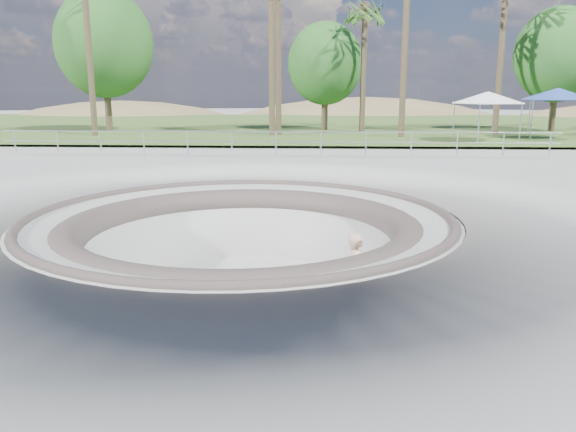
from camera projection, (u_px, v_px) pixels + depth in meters
The scene contains 13 objects.
ground at pixel (240, 216), 13.52m from camera, with size 180.00×180.00×0.00m, color #AEAEA9.
skate_bowl at pixel (242, 288), 13.92m from camera, with size 14.00×14.00×4.10m.
grass_strip at pixel (295, 124), 46.61m from camera, with size 180.00×36.00×0.12m.
distant_hills at pixel (332, 172), 70.58m from camera, with size 103.20×45.00×28.60m.
safety_railing at pixel (276, 142), 25.06m from camera, with size 25.00×0.06×1.03m.
skateboard at pixel (355, 317), 12.13m from camera, with size 0.77×0.48×0.08m.
skater at pixel (357, 276), 11.92m from camera, with size 0.68×0.45×1.87m, color #D3AA88.
canopy_white at pixel (488, 98), 29.95m from camera, with size 4.99×4.99×2.64m.
canopy_blue at pixel (558, 94), 32.08m from camera, with size 5.38×5.38×2.84m.
palm_d at pixel (365, 15), 35.71m from camera, with size 2.60×2.60×8.79m.
bushy_tree_left at pixel (104, 44), 37.12m from camera, with size 6.49×5.90×9.36m.
bushy_tree_mid at pixel (325, 64), 38.33m from camera, with size 5.13×4.66×7.39m.
bushy_tree_right at pixel (558, 55), 37.14m from camera, with size 5.70×5.19×8.23m.
Camera 1 is at (1.83, -13.12, 2.95)m, focal length 35.00 mm.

